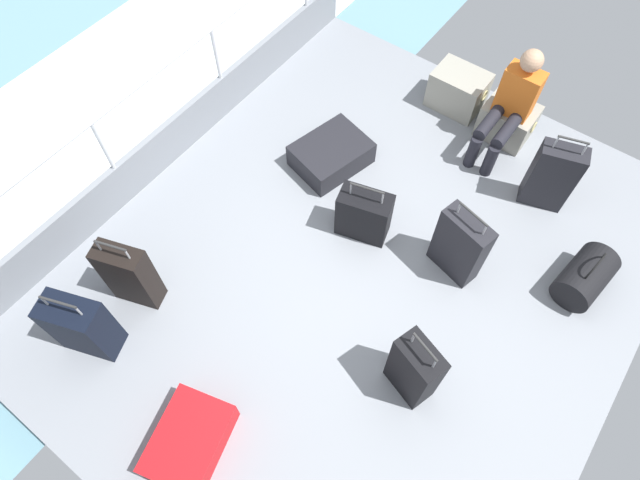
{
  "coord_description": "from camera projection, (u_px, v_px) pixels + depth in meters",
  "views": [
    {
      "loc": [
        1.02,
        -1.99,
        4.13
      ],
      "look_at": [
        -0.36,
        -0.13,
        0.25
      ],
      "focal_mm": 30.14,
      "sensor_mm": 36.0,
      "label": 1
    }
  ],
  "objects": [
    {
      "name": "ground_plane",
      "position": [
        362.0,
        267.0,
        4.7
      ],
      "size": [
        4.4,
        5.2,
        0.06
      ],
      "primitive_type": "cube",
      "color": "gray"
    },
    {
      "name": "gunwale_port",
      "position": [
        176.0,
        136.0,
        5.15
      ],
      "size": [
        0.06,
        5.2,
        0.45
      ],
      "primitive_type": "cube",
      "color": "gray",
      "rests_on": "ground_plane"
    },
    {
      "name": "railing_port",
      "position": [
        161.0,
        93.0,
        4.67
      ],
      "size": [
        0.04,
        4.2,
        1.02
      ],
      "color": "silver",
      "rests_on": "ground_plane"
    },
    {
      "name": "sea_wake",
      "position": [
        96.0,
        113.0,
        6.07
      ],
      "size": [
        12.0,
        12.0,
        0.01
      ],
      "color": "#6B99A8",
      "rests_on": "ground_plane"
    },
    {
      "name": "cargo_crate_0",
      "position": [
        458.0,
        90.0,
        5.49
      ],
      "size": [
        0.57,
        0.39,
        0.41
      ],
      "color": "gray",
      "rests_on": "ground_plane"
    },
    {
      "name": "cargo_crate_1",
      "position": [
        507.0,
        121.0,
        5.3
      ],
      "size": [
        0.52,
        0.4,
        0.36
      ],
      "color": "gray",
      "rests_on": "ground_plane"
    },
    {
      "name": "passenger_seated",
      "position": [
        511.0,
        104.0,
        4.91
      ],
      "size": [
        0.34,
        0.66,
        1.06
      ],
      "color": "orange",
      "rests_on": "ground_plane"
    },
    {
      "name": "suitcase_0",
      "position": [
        414.0,
        370.0,
        3.85
      ],
      "size": [
        0.4,
        0.31,
        0.83
      ],
      "color": "black",
      "rests_on": "ground_plane"
    },
    {
      "name": "suitcase_1",
      "position": [
        190.0,
        441.0,
        3.82
      ],
      "size": [
        0.61,
        0.74,
        0.24
      ],
      "color": "red",
      "rests_on": "ground_plane"
    },
    {
      "name": "suitcase_2",
      "position": [
        331.0,
        154.0,
        5.16
      ],
      "size": [
        0.68,
        0.79,
        0.25
      ],
      "color": "black",
      "rests_on": "ground_plane"
    },
    {
      "name": "suitcase_3",
      "position": [
        82.0,
        326.0,
        4.05
      ],
      "size": [
        0.5,
        0.38,
        0.76
      ],
      "color": "black",
      "rests_on": "ground_plane"
    },
    {
      "name": "suitcase_4",
      "position": [
        364.0,
        215.0,
        4.65
      ],
      "size": [
        0.5,
        0.35,
        0.65
      ],
      "color": "black",
      "rests_on": "ground_plane"
    },
    {
      "name": "suitcase_5",
      "position": [
        460.0,
        246.0,
        4.38
      ],
      "size": [
        0.46,
        0.28,
        0.82
      ],
      "color": "black",
      "rests_on": "ground_plane"
    },
    {
      "name": "suitcase_6",
      "position": [
        552.0,
        176.0,
        4.74
      ],
      "size": [
        0.43,
        0.3,
        0.84
      ],
      "color": "black",
      "rests_on": "ground_plane"
    },
    {
      "name": "suitcase_7",
      "position": [
        130.0,
        275.0,
        4.24
      ],
      "size": [
        0.43,
        0.3,
        0.82
      ],
      "color": "black",
      "rests_on": "ground_plane"
    },
    {
      "name": "duffel_bag",
      "position": [
        585.0,
        277.0,
        4.43
      ],
      "size": [
        0.4,
        0.57,
        0.48
      ],
      "color": "black",
      "rests_on": "ground_plane"
    }
  ]
}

